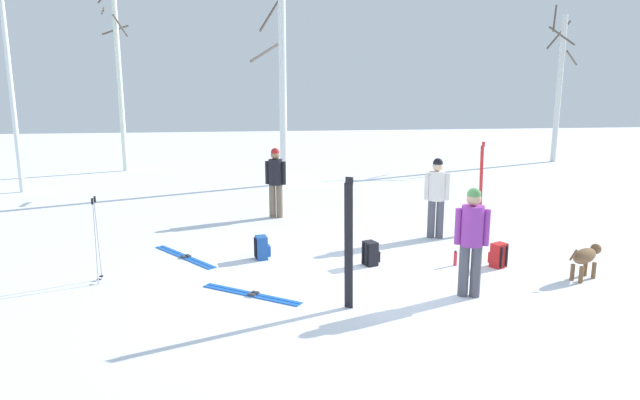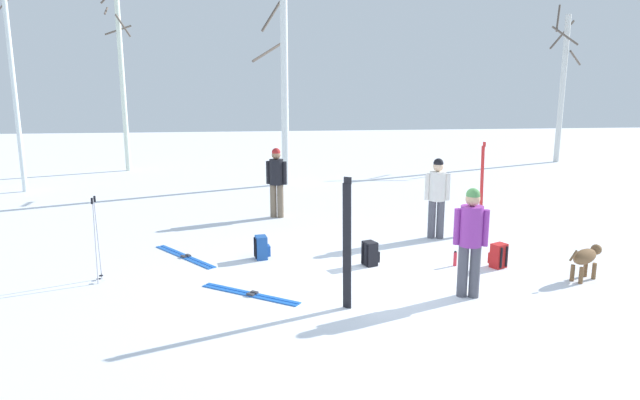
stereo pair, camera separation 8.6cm
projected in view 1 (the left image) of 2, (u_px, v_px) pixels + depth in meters
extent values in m
plane|color=white|center=(380.00, 284.00, 9.23)|extent=(60.00, 60.00, 0.00)
cylinder|color=#72604C|center=(280.00, 201.00, 13.72)|extent=(0.16, 0.16, 0.82)
cylinder|color=#72604C|center=(272.00, 201.00, 13.76)|extent=(0.16, 0.16, 0.82)
cylinder|color=black|center=(275.00, 172.00, 13.59)|extent=(0.34, 0.34, 0.62)
sphere|color=#997051|center=(275.00, 155.00, 13.50)|extent=(0.22, 0.22, 0.22)
sphere|color=#B22626|center=(275.00, 152.00, 13.49)|extent=(0.21, 0.21, 0.21)
cylinder|color=black|center=(284.00, 173.00, 13.55)|extent=(0.10, 0.10, 0.56)
cylinder|color=black|center=(267.00, 173.00, 13.64)|extent=(0.10, 0.10, 0.56)
cylinder|color=#4C4C56|center=(476.00, 271.00, 8.62)|extent=(0.16, 0.16, 0.82)
cylinder|color=#4C4C56|center=(464.00, 271.00, 8.65)|extent=(0.16, 0.16, 0.82)
cylinder|color=purple|center=(472.00, 226.00, 8.49)|extent=(0.34, 0.34, 0.62)
sphere|color=tan|center=(474.00, 199.00, 8.40)|extent=(0.22, 0.22, 0.22)
sphere|color=#4C8C4C|center=(474.00, 195.00, 8.39)|extent=(0.21, 0.21, 0.21)
cylinder|color=purple|center=(487.00, 228.00, 8.45)|extent=(0.10, 0.10, 0.56)
cylinder|color=purple|center=(458.00, 226.00, 8.53)|extent=(0.10, 0.10, 0.56)
cylinder|color=#4C4C56|center=(431.00, 219.00, 11.93)|extent=(0.16, 0.16, 0.82)
cylinder|color=#4C4C56|center=(440.00, 219.00, 11.91)|extent=(0.16, 0.16, 0.82)
cylinder|color=silver|center=(437.00, 186.00, 11.77)|extent=(0.34, 0.34, 0.62)
sphere|color=beige|center=(438.00, 166.00, 11.69)|extent=(0.22, 0.22, 0.22)
sphere|color=black|center=(438.00, 163.00, 11.67)|extent=(0.21, 0.21, 0.21)
cylinder|color=silver|center=(427.00, 186.00, 11.80)|extent=(0.10, 0.10, 0.56)
cylinder|color=silver|center=(447.00, 187.00, 11.75)|extent=(0.10, 0.10, 0.56)
ellipsoid|color=brown|center=(585.00, 256.00, 9.38)|extent=(0.63, 0.48, 0.26)
sphere|color=brown|center=(596.00, 249.00, 9.56)|extent=(0.18, 0.18, 0.18)
ellipsoid|color=brown|center=(598.00, 249.00, 9.60)|extent=(0.12, 0.10, 0.06)
cylinder|color=brown|center=(573.00, 255.00, 9.17)|extent=(0.19, 0.12, 0.17)
cylinder|color=brown|center=(585.00, 268.00, 9.61)|extent=(0.07, 0.07, 0.28)
cylinder|color=brown|center=(594.00, 270.00, 9.48)|extent=(0.07, 0.07, 0.28)
cylinder|color=brown|center=(572.00, 272.00, 9.39)|extent=(0.07, 0.07, 0.28)
cylinder|color=brown|center=(581.00, 275.00, 9.26)|extent=(0.07, 0.07, 0.28)
cube|color=red|center=(480.00, 190.00, 12.23)|extent=(0.02, 0.17, 1.93)
cube|color=red|center=(483.00, 144.00, 12.03)|extent=(0.02, 0.06, 0.10)
cube|color=red|center=(481.00, 190.00, 12.17)|extent=(0.02, 0.17, 1.93)
cube|color=red|center=(484.00, 144.00, 11.97)|extent=(0.02, 0.06, 0.10)
cube|color=black|center=(351.00, 247.00, 8.07)|extent=(0.09, 0.07, 1.87)
cube|color=black|center=(351.00, 181.00, 7.87)|extent=(0.06, 0.05, 0.10)
cube|color=black|center=(347.00, 247.00, 8.09)|extent=(0.09, 0.07, 1.87)
cube|color=black|center=(347.00, 180.00, 7.89)|extent=(0.06, 0.05, 0.10)
cube|color=blue|center=(182.00, 257.00, 10.62)|extent=(1.22, 1.58, 0.02)
cube|color=#333338|center=(183.00, 257.00, 10.58)|extent=(0.12, 0.13, 0.03)
cube|color=blue|center=(187.00, 256.00, 10.69)|extent=(1.22, 1.58, 0.02)
cube|color=#333338|center=(188.00, 256.00, 10.65)|extent=(0.12, 0.13, 0.03)
cube|color=blue|center=(249.00, 295.00, 8.72)|extent=(1.49, 1.08, 0.02)
cube|color=#333338|center=(252.00, 295.00, 8.69)|extent=(0.13, 0.12, 0.03)
cube|color=blue|center=(253.00, 293.00, 8.81)|extent=(1.49, 1.08, 0.02)
cube|color=#333338|center=(255.00, 292.00, 8.78)|extent=(0.13, 0.12, 0.03)
cylinder|color=#B2B2BC|center=(98.00, 242.00, 9.28)|extent=(0.02, 0.10, 1.34)
cylinder|color=black|center=(95.00, 199.00, 9.13)|extent=(0.04, 0.04, 0.10)
cylinder|color=black|center=(101.00, 276.00, 9.40)|extent=(0.07, 0.07, 0.01)
cylinder|color=#B2B2BC|center=(96.00, 245.00, 9.12)|extent=(0.02, 0.10, 1.34)
cylinder|color=black|center=(92.00, 201.00, 8.98)|extent=(0.04, 0.04, 0.10)
cylinder|color=black|center=(99.00, 279.00, 9.25)|extent=(0.07, 0.07, 0.01)
cube|color=black|center=(370.00, 253.00, 10.16)|extent=(0.28, 0.31, 0.44)
cube|color=black|center=(376.00, 256.00, 10.23)|extent=(0.12, 0.20, 0.20)
cube|color=black|center=(367.00, 255.00, 10.05)|extent=(0.03, 0.04, 0.37)
cube|color=black|center=(363.00, 253.00, 10.17)|extent=(0.03, 0.04, 0.37)
cube|color=red|center=(499.00, 255.00, 10.05)|extent=(0.32, 0.29, 0.44)
cube|color=red|center=(493.00, 257.00, 10.17)|extent=(0.20, 0.14, 0.20)
cube|color=black|center=(507.00, 256.00, 10.00)|extent=(0.04, 0.04, 0.37)
cube|color=black|center=(501.00, 257.00, 9.92)|extent=(0.04, 0.04, 0.37)
cube|color=#1E4C99|center=(261.00, 248.00, 10.51)|extent=(0.24, 0.29, 0.44)
cube|color=#1E4C99|center=(268.00, 250.00, 10.56)|extent=(0.09, 0.20, 0.20)
cube|color=black|center=(256.00, 249.00, 10.42)|extent=(0.03, 0.04, 0.37)
cube|color=black|center=(255.00, 247.00, 10.55)|extent=(0.03, 0.04, 0.37)
cylinder|color=red|center=(455.00, 259.00, 10.15)|extent=(0.06, 0.06, 0.25)
cylinder|color=black|center=(456.00, 251.00, 10.12)|extent=(0.04, 0.04, 0.02)
cylinder|color=silver|center=(10.00, 79.00, 16.32)|extent=(0.14, 0.14, 6.74)
cylinder|color=silver|center=(119.00, 66.00, 20.34)|extent=(0.19, 0.19, 7.67)
cylinder|color=brown|center=(115.00, 30.00, 20.49)|extent=(0.94, 0.31, 0.40)
cylinder|color=brown|center=(120.00, 26.00, 19.89)|extent=(0.46, 0.48, 0.75)
cylinder|color=brown|center=(103.00, 11.00, 19.85)|extent=(0.15, 0.79, 0.35)
cylinder|color=silver|center=(283.00, 79.00, 17.62)|extent=(0.23, 0.23, 6.73)
cylinder|color=brown|center=(271.00, 14.00, 17.50)|extent=(0.79, 0.75, 1.15)
cylinder|color=brown|center=(266.00, 52.00, 17.86)|extent=(1.06, 1.06, 0.70)
cylinder|color=silver|center=(559.00, 90.00, 22.97)|extent=(0.22, 0.22, 5.93)
cylinder|color=brown|center=(555.00, 18.00, 22.54)|extent=(0.50, 0.74, 1.12)
cylinder|color=brown|center=(562.00, 36.00, 22.11)|extent=(0.88, 0.70, 0.79)
cylinder|color=brown|center=(572.00, 58.00, 22.38)|extent=(0.80, 0.54, 0.57)
cylinder|color=brown|center=(559.00, 35.00, 22.95)|extent=(0.96, 0.16, 1.16)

